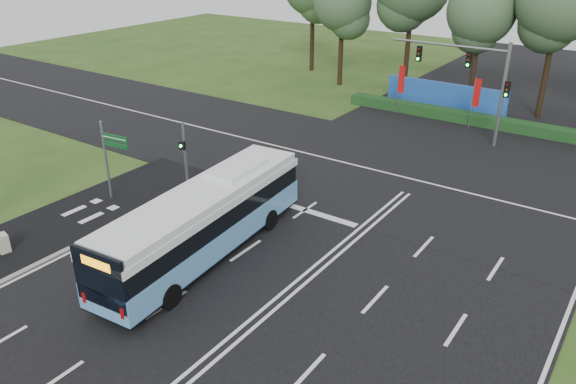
% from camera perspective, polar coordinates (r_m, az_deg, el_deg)
% --- Properties ---
extents(ground, '(120.00, 120.00, 0.00)m').
position_cam_1_polar(ground, '(24.36, 1.83, -8.33)').
color(ground, '#2E4B19').
rests_on(ground, ground).
extents(road_main, '(20.00, 120.00, 0.04)m').
position_cam_1_polar(road_main, '(24.35, 1.83, -8.29)').
color(road_main, black).
rests_on(road_main, ground).
extents(road_cross, '(120.00, 14.00, 0.05)m').
position_cam_1_polar(road_cross, '(33.89, 12.96, 1.14)').
color(road_cross, black).
rests_on(road_cross, ground).
extents(bike_path, '(5.00, 18.00, 0.06)m').
position_cam_1_polar(bike_path, '(30.47, -21.63, -2.89)').
color(bike_path, black).
rests_on(bike_path, ground).
extents(kerb_strip, '(0.25, 18.00, 0.12)m').
position_cam_1_polar(kerb_strip, '(28.65, -18.87, -4.17)').
color(kerb_strip, gray).
rests_on(kerb_strip, ground).
extents(city_bus, '(3.53, 12.36, 3.50)m').
position_cam_1_polar(city_bus, '(25.06, -8.43, -2.91)').
color(city_bus, '#5996CF').
rests_on(city_bus, ground).
extents(pedestrian_signal, '(0.37, 0.44, 4.01)m').
position_cam_1_polar(pedestrian_signal, '(31.51, -10.46, 3.79)').
color(pedestrian_signal, gray).
rests_on(pedestrian_signal, ground).
extents(street_sign, '(1.73, 0.30, 4.45)m').
position_cam_1_polar(street_sign, '(31.04, -17.64, 3.82)').
color(street_sign, gray).
rests_on(street_sign, ground).
extents(utility_cabinet, '(0.65, 0.58, 0.93)m').
position_cam_1_polar(utility_cabinet, '(28.73, -26.98, -4.69)').
color(utility_cabinet, beige).
rests_on(utility_cabinet, ground).
extents(banner_flag_left, '(0.58, 0.14, 3.98)m').
position_cam_1_polar(banner_flag_left, '(45.66, 11.37, 10.91)').
color(banner_flag_left, gray).
rests_on(banner_flag_left, ground).
extents(banner_flag_mid, '(0.56, 0.18, 3.85)m').
position_cam_1_polar(banner_flag_mid, '(43.47, 18.54, 9.29)').
color(banner_flag_mid, gray).
rests_on(banner_flag_mid, ground).
extents(traffic_light_gantry, '(8.41, 0.28, 7.00)m').
position_cam_1_polar(traffic_light_gantry, '(40.12, 18.68, 11.19)').
color(traffic_light_gantry, gray).
rests_on(traffic_light_gantry, ground).
extents(hedge, '(22.00, 1.20, 0.80)m').
position_cam_1_polar(hedge, '(44.99, 19.23, 6.85)').
color(hedge, '#163C18').
rests_on(hedge, ground).
extents(blue_hoarding, '(10.00, 0.30, 2.20)m').
position_cam_1_polar(blue_hoarding, '(48.21, 15.67, 9.35)').
color(blue_hoarding, blue).
rests_on(blue_hoarding, ground).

